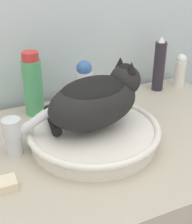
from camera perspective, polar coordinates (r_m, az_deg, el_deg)
The scene contains 9 objects.
wall_back at distance 1.12m, azimuth -10.57°, elevation 18.88°, with size 8.00×0.05×2.40m.
sink_basin at distance 0.91m, azimuth -0.41°, elevation -3.77°, with size 0.39×0.39×0.06m.
cat at distance 0.86m, azimuth 0.09°, elevation 2.56°, with size 0.30×0.23×0.18m.
faucet at distance 0.87m, azimuth -13.92°, elevation -3.55°, with size 0.16×0.06×0.14m.
lotion_bottle_white at distance 1.11m, azimuth -2.13°, elevation 5.35°, with size 0.06×0.06×0.16m.
mouthwash_bottle at distance 1.05m, azimuth -11.44°, elevation 4.88°, with size 0.06×0.06×0.22m.
deodorant_stick at distance 1.31m, azimuth 15.13°, elevation 7.41°, with size 0.05×0.05×0.13m.
hairspray_can_black at distance 1.24m, azimuth 11.48°, elevation 8.32°, with size 0.04×0.04×0.21m.
soap_bar at distance 0.78m, azimuth -16.86°, elevation -12.74°, with size 0.07×0.05×0.02m.
Camera 1 is at (-0.27, -0.39, 1.37)m, focal length 50.00 mm.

